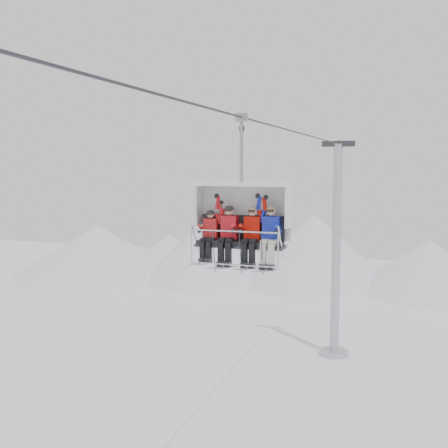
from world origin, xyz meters
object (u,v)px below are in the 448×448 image
(chairlift_carrier, at_px, (243,214))
(skier_far_right, at_px, (270,233))
(skier_center_right, at_px, (252,233))
(skier_far_left, at_px, (210,234))
(skier_center_left, at_px, (228,232))
(lift_tower_right, at_px, (336,265))

(chairlift_carrier, bearing_deg, skier_far_right, -19.63)
(skier_center_right, bearing_deg, skier_far_left, -179.21)
(chairlift_carrier, height_order, skier_far_right, chairlift_carrier)
(skier_center_left, xyz_separation_m, skier_far_right, (1.16, 0.00, 0.01))
(skier_center_right, xyz_separation_m, skier_far_right, (0.51, 0.00, 0.01))
(skier_far_right, bearing_deg, skier_center_left, -179.91)
(lift_tower_right, distance_m, skier_center_right, 21.18)
(lift_tower_right, distance_m, skier_far_right, 21.19)
(skier_center_left, relative_size, skier_center_right, 1.01)
(skier_far_left, relative_size, skier_far_right, 0.97)
(lift_tower_right, relative_size, skier_far_right, 7.74)
(skier_center_left, distance_m, skier_far_right, 1.16)
(lift_tower_right, height_order, skier_far_left, lift_tower_right)
(chairlift_carrier, distance_m, skier_far_left, 1.06)
(lift_tower_right, height_order, skier_far_right, lift_tower_right)
(lift_tower_right, relative_size, skier_far_left, 7.99)
(chairlift_carrier, bearing_deg, skier_center_left, -135.49)
(skier_far_left, xyz_separation_m, skier_far_right, (1.70, 0.02, 0.07))
(lift_tower_right, height_order, skier_center_left, lift_tower_right)
(chairlift_carrier, xyz_separation_m, skier_center_right, (0.34, -0.31, -0.49))
(skier_far_left, bearing_deg, skier_far_right, 0.65)
(lift_tower_right, bearing_deg, chairlift_carrier, -90.00)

